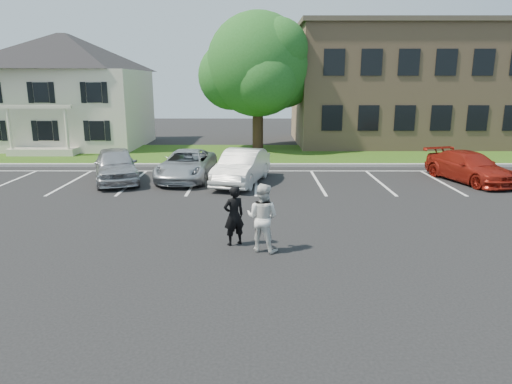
{
  "coord_description": "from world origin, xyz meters",
  "views": [
    {
      "loc": [
        0.01,
        -12.14,
        4.43
      ],
      "look_at": [
        0.0,
        1.0,
        1.25
      ],
      "focal_mm": 32.0,
      "sensor_mm": 36.0,
      "label": 1
    }
  ],
  "objects_px": {
    "man_white_shirt": "(262,218)",
    "car_red_compact": "(469,167)",
    "car_white_sedan": "(242,167)",
    "house": "(68,91)",
    "man_black_suit": "(234,216)",
    "car_silver_west": "(116,165)",
    "office_building": "(448,86)",
    "tree": "(259,67)",
    "car_silver_minivan": "(187,165)"
  },
  "relations": [
    {
      "from": "tree",
      "to": "man_white_shirt",
      "type": "xyz_separation_m",
      "value": [
        -0.02,
        -18.79,
        -4.42
      ]
    },
    {
      "from": "man_white_shirt",
      "to": "car_silver_west",
      "type": "bearing_deg",
      "value": -30.27
    },
    {
      "from": "car_silver_west",
      "to": "car_red_compact",
      "type": "height_order",
      "value": "car_silver_west"
    },
    {
      "from": "house",
      "to": "car_white_sedan",
      "type": "distance_m",
      "value": 17.61
    },
    {
      "from": "car_silver_minivan",
      "to": "car_white_sedan",
      "type": "relative_size",
      "value": 1.07
    },
    {
      "from": "man_white_shirt",
      "to": "car_white_sedan",
      "type": "relative_size",
      "value": 0.41
    },
    {
      "from": "man_white_shirt",
      "to": "car_red_compact",
      "type": "bearing_deg",
      "value": -114.37
    },
    {
      "from": "house",
      "to": "office_building",
      "type": "height_order",
      "value": "office_building"
    },
    {
      "from": "tree",
      "to": "man_white_shirt",
      "type": "relative_size",
      "value": 4.76
    },
    {
      "from": "house",
      "to": "car_red_compact",
      "type": "distance_m",
      "value": 25.73
    },
    {
      "from": "car_red_compact",
      "to": "car_silver_minivan",
      "type": "bearing_deg",
      "value": 160.9
    },
    {
      "from": "house",
      "to": "tree",
      "type": "height_order",
      "value": "tree"
    },
    {
      "from": "house",
      "to": "office_building",
      "type": "relative_size",
      "value": 0.46
    },
    {
      "from": "tree",
      "to": "man_white_shirt",
      "type": "distance_m",
      "value": 19.3
    },
    {
      "from": "tree",
      "to": "office_building",
      "type": "bearing_deg",
      "value": 15.17
    },
    {
      "from": "man_white_shirt",
      "to": "car_red_compact",
      "type": "xyz_separation_m",
      "value": [
        9.5,
        8.77,
        -0.25
      ]
    },
    {
      "from": "house",
      "to": "man_white_shirt",
      "type": "distance_m",
      "value": 24.55
    },
    {
      "from": "man_black_suit",
      "to": "car_white_sedan",
      "type": "distance_m",
      "value": 7.9
    },
    {
      "from": "office_building",
      "to": "man_black_suit",
      "type": "height_order",
      "value": "office_building"
    },
    {
      "from": "tree",
      "to": "house",
      "type": "bearing_deg",
      "value": 172.55
    },
    {
      "from": "house",
      "to": "car_white_sedan",
      "type": "bearing_deg",
      "value": -44.54
    },
    {
      "from": "man_black_suit",
      "to": "car_silver_west",
      "type": "distance_m",
      "value": 10.07
    },
    {
      "from": "man_black_suit",
      "to": "car_white_sedan",
      "type": "xyz_separation_m",
      "value": [
        -0.03,
        7.9,
        -0.09
      ]
    },
    {
      "from": "man_white_shirt",
      "to": "tree",
      "type": "bearing_deg",
      "value": -67.14
    },
    {
      "from": "tree",
      "to": "car_red_compact",
      "type": "xyz_separation_m",
      "value": [
        9.48,
        -10.02,
        -4.68
      ]
    },
    {
      "from": "car_silver_minivan",
      "to": "car_white_sedan",
      "type": "bearing_deg",
      "value": -14.89
    },
    {
      "from": "car_silver_west",
      "to": "office_building",
      "type": "bearing_deg",
      "value": 15.01
    },
    {
      "from": "house",
      "to": "car_red_compact",
      "type": "height_order",
      "value": "house"
    },
    {
      "from": "office_building",
      "to": "car_silver_minivan",
      "type": "height_order",
      "value": "office_building"
    },
    {
      "from": "car_silver_west",
      "to": "car_white_sedan",
      "type": "bearing_deg",
      "value": -22.86
    },
    {
      "from": "tree",
      "to": "car_red_compact",
      "type": "distance_m",
      "value": 14.56
    },
    {
      "from": "tree",
      "to": "car_white_sedan",
      "type": "relative_size",
      "value": 1.94
    },
    {
      "from": "tree",
      "to": "man_black_suit",
      "type": "distance_m",
      "value": 18.9
    },
    {
      "from": "tree",
      "to": "car_red_compact",
      "type": "relative_size",
      "value": 1.91
    },
    {
      "from": "car_silver_minivan",
      "to": "office_building",
      "type": "bearing_deg",
      "value": 41.47
    },
    {
      "from": "house",
      "to": "car_silver_west",
      "type": "bearing_deg",
      "value": -60.6
    },
    {
      "from": "office_building",
      "to": "man_black_suit",
      "type": "xyz_separation_m",
      "value": [
        -14.61,
        -22.08,
        -3.32
      ]
    },
    {
      "from": "office_building",
      "to": "man_white_shirt",
      "type": "xyz_separation_m",
      "value": [
        -13.83,
        -22.53,
        -3.23
      ]
    },
    {
      "from": "car_silver_west",
      "to": "car_white_sedan",
      "type": "xyz_separation_m",
      "value": [
        5.71,
        -0.37,
        -0.02
      ]
    },
    {
      "from": "car_white_sedan",
      "to": "car_red_compact",
      "type": "relative_size",
      "value": 0.98
    },
    {
      "from": "car_white_sedan",
      "to": "car_red_compact",
      "type": "xyz_separation_m",
      "value": [
        10.32,
        0.42,
        -0.08
      ]
    },
    {
      "from": "man_white_shirt",
      "to": "car_red_compact",
      "type": "height_order",
      "value": "man_white_shirt"
    },
    {
      "from": "office_building",
      "to": "car_silver_minivan",
      "type": "distance_m",
      "value": 22.05
    },
    {
      "from": "car_white_sedan",
      "to": "car_silver_minivan",
      "type": "bearing_deg",
      "value": 175.49
    },
    {
      "from": "house",
      "to": "man_black_suit",
      "type": "height_order",
      "value": "house"
    },
    {
      "from": "house",
      "to": "car_silver_west",
      "type": "xyz_separation_m",
      "value": [
        6.64,
        -11.79,
        -3.06
      ]
    },
    {
      "from": "office_building",
      "to": "man_black_suit",
      "type": "relative_size",
      "value": 13.36
    },
    {
      "from": "car_silver_minivan",
      "to": "car_red_compact",
      "type": "relative_size",
      "value": 1.05
    },
    {
      "from": "man_black_suit",
      "to": "car_red_compact",
      "type": "bearing_deg",
      "value": -169.13
    },
    {
      "from": "office_building",
      "to": "car_white_sedan",
      "type": "height_order",
      "value": "office_building"
    }
  ]
}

